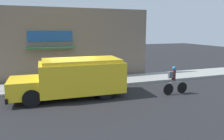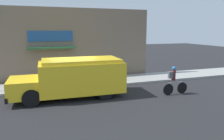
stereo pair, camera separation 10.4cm
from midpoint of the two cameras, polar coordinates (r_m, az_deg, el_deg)
name	(u,v)px [view 1 (the left image)]	position (r m, az deg, el deg)	size (l,w,h in m)	color
ground_plane	(74,90)	(13.14, -10.06, -5.19)	(70.00, 70.00, 0.00)	#232326
sidewalk	(71,84)	(14.32, -10.93, -3.63)	(28.00, 2.50, 0.13)	#999993
storefront	(65,45)	(15.48, -12.27, 6.50)	(12.32, 1.03, 4.99)	#756656
school_bus	(74,77)	(11.60, -10.17, -1.92)	(5.82, 2.75, 2.02)	yellow
cyclist	(174,81)	(12.40, 15.65, -2.73)	(1.55, 0.20, 1.57)	black
trash_bin	(77,76)	(14.41, -9.28, -1.58)	(0.60, 0.60, 0.80)	#38383D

